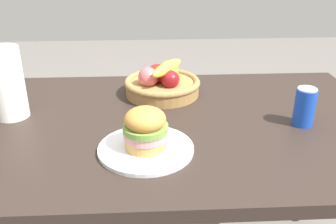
{
  "coord_description": "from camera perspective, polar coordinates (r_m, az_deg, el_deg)",
  "views": [
    {
      "loc": [
        -0.1,
        -1.12,
        1.31
      ],
      "look_at": [
        -0.05,
        -0.06,
        0.81
      ],
      "focal_mm": 40.61,
      "sensor_mm": 36.0,
      "label": 1
    }
  ],
  "objects": [
    {
      "name": "dining_table",
      "position": [
        1.31,
        1.92,
        -5.31
      ],
      "size": [
        1.4,
        0.9,
        0.75
      ],
      "color": "#2D231E",
      "rests_on": "ground_plane"
    },
    {
      "name": "fruit_basket",
      "position": [
        1.46,
        -0.84,
        4.46
      ],
      "size": [
        0.29,
        0.29,
        0.14
      ],
      "color": "#9E7542",
      "rests_on": "dining_table"
    },
    {
      "name": "sandwich",
      "position": [
        1.06,
        -3.42,
        -2.45
      ],
      "size": [
        0.13,
        0.13,
        0.12
      ],
      "color": "tan",
      "rests_on": "plate"
    },
    {
      "name": "soda_can",
      "position": [
        1.29,
        19.82,
        0.74
      ],
      "size": [
        0.07,
        0.07,
        0.13
      ],
      "color": "blue",
      "rests_on": "dining_table"
    },
    {
      "name": "paper_towel_roll",
      "position": [
        1.35,
        -23.01,
        4.0
      ],
      "size": [
        0.11,
        0.11,
        0.24
      ],
      "primitive_type": "cylinder",
      "color": "white",
      "rests_on": "dining_table"
    },
    {
      "name": "plate",
      "position": [
        1.09,
        -3.33,
        -5.53
      ],
      "size": [
        0.27,
        0.27,
        0.01
      ],
      "primitive_type": "cylinder",
      "color": "white",
      "rests_on": "dining_table"
    }
  ]
}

